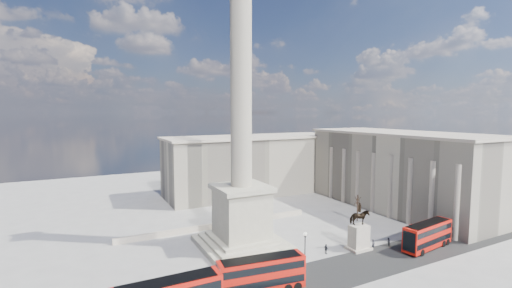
{
  "coord_description": "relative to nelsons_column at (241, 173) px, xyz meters",
  "views": [
    {
      "loc": [
        -24.06,
        -47.38,
        23.21
      ],
      "look_at": [
        2.28,
        3.98,
        17.93
      ],
      "focal_mm": 24.0,
      "sensor_mm": 36.0,
      "label": 1
    }
  ],
  "objects": [
    {
      "name": "ground",
      "position": [
        0.0,
        -5.0,
        -12.92
      ],
      "size": [
        180.0,
        180.0,
        0.0
      ],
      "primitive_type": "plane",
      "color": "#9D9A95",
      "rests_on": "ground"
    },
    {
      "name": "asphalt_road",
      "position": [
        5.0,
        -15.0,
        -12.91
      ],
      "size": [
        120.0,
        9.0,
        0.01
      ],
      "primitive_type": "cube",
      "color": "#272727",
      "rests_on": "ground"
    },
    {
      "name": "nelsons_column",
      "position": [
        0.0,
        0.0,
        0.0
      ],
      "size": [
        14.0,
        14.0,
        49.85
      ],
      "color": "#B6B097",
      "rests_on": "ground"
    },
    {
      "name": "balustrade_wall",
      "position": [
        0.0,
        11.0,
        -12.37
      ],
      "size": [
        40.0,
        0.6,
        1.1
      ],
      "primitive_type": "cube",
      "color": "#BDB09C",
      "rests_on": "ground"
    },
    {
      "name": "building_east",
      "position": [
        45.0,
        5.0,
        -3.59
      ],
      "size": [
        19.0,
        46.0,
        18.6
      ],
      "color": "#BFB59D",
      "rests_on": "ground"
    },
    {
      "name": "building_northeast",
      "position": [
        20.0,
        35.0,
        -4.59
      ],
      "size": [
        51.0,
        17.0,
        16.6
      ],
      "color": "#BFB59D",
      "rests_on": "ground"
    },
    {
      "name": "red_bus_b",
      "position": [
        -4.01,
        -14.98,
        -10.48
      ],
      "size": [
        11.72,
        4.09,
        4.65
      ],
      "rotation": [
        0.0,
        0.0,
        -0.13
      ],
      "color": "red",
      "rests_on": "ground"
    },
    {
      "name": "red_bus_c",
      "position": [
        27.99,
        -15.3,
        -10.54
      ],
      "size": [
        11.43,
        3.99,
        4.54
      ],
      "rotation": [
        0.0,
        0.0,
        0.13
      ],
      "color": "red",
      "rests_on": "ground"
    },
    {
      "name": "victorian_lamp",
      "position": [
        4.43,
        -12.55,
        -9.48
      ],
      "size": [
        0.5,
        0.5,
        5.84
      ],
      "rotation": [
        0.0,
        0.0,
        -0.31
      ],
      "color": "black",
      "rests_on": "ground"
    },
    {
      "name": "equestrian_statue",
      "position": [
        17.19,
        -10.22,
        -10.12
      ],
      "size": [
        3.87,
        2.9,
        8.09
      ],
      "color": "#BDB09C",
      "rests_on": "ground"
    },
    {
      "name": "bare_tree_near",
      "position": [
        40.47,
        -12.58,
        -7.37
      ],
      "size": [
        1.61,
        1.61,
        7.04
      ],
      "rotation": [
        0.0,
        0.0,
        -0.23
      ],
      "color": "#332319",
      "rests_on": "ground"
    },
    {
      "name": "bare_tree_mid",
      "position": [
        28.14,
        1.58,
        -8.2
      ],
      "size": [
        1.58,
        1.58,
        5.99
      ],
      "rotation": [
        0.0,
        0.0,
        -0.22
      ],
      "color": "#332319",
      "rests_on": "ground"
    },
    {
      "name": "bare_tree_far",
      "position": [
        40.19,
        12.95,
        -7.02
      ],
      "size": [
        1.83,
        1.83,
        7.49
      ],
      "rotation": [
        0.0,
        0.0,
        0.05
      ],
      "color": "#332319",
      "rests_on": "ground"
    },
    {
      "name": "pedestrian_walking",
      "position": [
        19.26,
        -11.5,
        -12.0
      ],
      "size": [
        0.7,
        0.48,
        1.83
      ],
      "primitive_type": "imported",
      "rotation": [
        0.0,
        0.0,
        0.07
      ],
      "color": "black",
      "rests_on": "ground"
    },
    {
      "name": "pedestrian_standing",
      "position": [
        22.83,
        -11.5,
        -12.15
      ],
      "size": [
        0.84,
        0.7,
        1.54
      ],
      "primitive_type": "imported",
      "rotation": [
        0.0,
        0.0,
        3.32
      ],
      "color": "black",
      "rests_on": "ground"
    },
    {
      "name": "pedestrian_crossing",
      "position": [
        11.08,
        -9.17,
        -12.08
      ],
      "size": [
        0.51,
        1.01,
        1.67
      ],
      "primitive_type": "imported",
      "rotation": [
        0.0,
        0.0,
        1.67
      ],
      "color": "black",
      "rests_on": "ground"
    }
  ]
}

